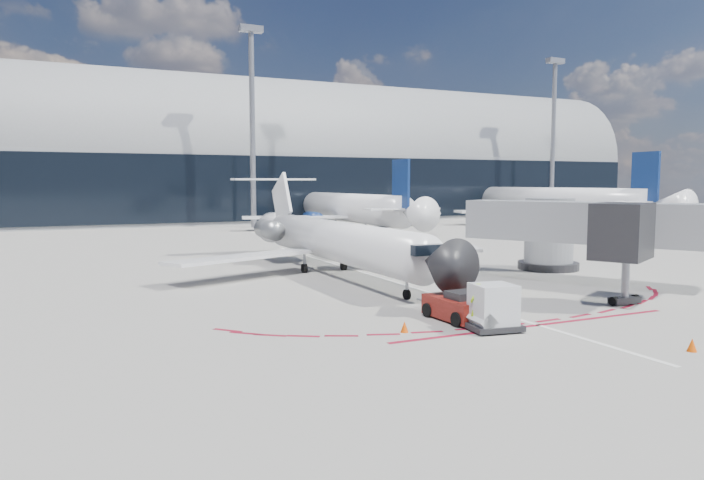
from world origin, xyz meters
name	(u,v)px	position (x,y,z in m)	size (l,w,h in m)	color
ground	(401,284)	(0.00, 0.00, 0.00)	(260.00, 260.00, 0.00)	gray
apron_centerline	(385,279)	(0.00, 2.00, 0.01)	(0.25, 40.00, 0.01)	silver
apron_stop_bar	(538,325)	(0.00, -11.50, 0.01)	(14.00, 0.25, 0.01)	maroon
terminal_building	(189,164)	(0.00, 64.97, 8.52)	(150.00, 24.15, 24.00)	gray
jet_bridge	(570,230)	(9.79, -3.01, 3.01)	(10.03, 15.20, 4.90)	gray
light_mast_centre	(252,130)	(5.00, 48.00, 12.50)	(0.70, 0.70, 25.00)	gray
light_mast_east	(553,141)	(55.00, 48.00, 12.50)	(0.70, 0.70, 25.00)	gray
regional_jet	(332,240)	(-2.09, 5.33, 2.21)	(21.47, 26.48, 6.63)	white
pushback_tug	(460,307)	(-2.33, -9.30, 0.56)	(2.19, 4.94, 1.28)	#5A130C
ramp_worker	(477,307)	(-2.81, -11.12, 0.94)	(0.68, 0.45, 1.88)	#B1F019
uld_container	(493,308)	(-2.28, -11.47, 0.92)	(2.20, 1.95, 1.85)	black
safety_cone_left	(404,327)	(-5.61, -10.25, 0.22)	(0.32, 0.32, 0.44)	#D54804
safety_cone_right	(692,345)	(2.07, -16.89, 0.23)	(0.34, 0.34, 0.47)	#D54804
bg_airliner_1	(348,187)	(15.49, 41.39, 5.19)	(32.07, 33.95, 10.37)	white
bg_airliner_2	(553,181)	(46.90, 38.87, 5.96)	(36.87, 39.04, 11.93)	white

